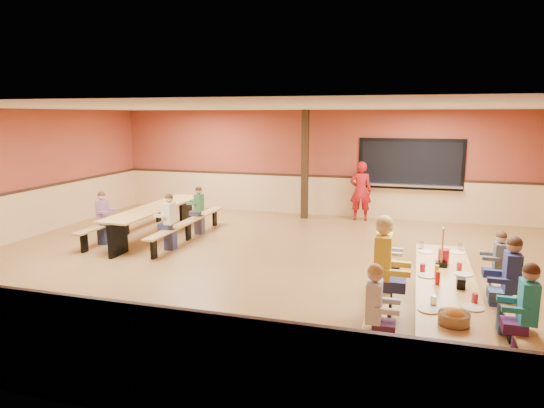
% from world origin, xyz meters
% --- Properties ---
extents(ground, '(12.00, 12.00, 0.00)m').
position_xyz_m(ground, '(0.00, 0.00, 0.00)').
color(ground, olive).
rests_on(ground, ground).
extents(room_envelope, '(12.04, 10.04, 3.02)m').
position_xyz_m(room_envelope, '(0.00, 0.00, 0.69)').
color(room_envelope, '#9A412C').
rests_on(room_envelope, ground).
extents(kitchen_pass_through, '(2.78, 0.28, 1.38)m').
position_xyz_m(kitchen_pass_through, '(2.60, 4.96, 1.49)').
color(kitchen_pass_through, black).
rests_on(kitchen_pass_through, ground).
extents(structural_post, '(0.18, 0.18, 3.00)m').
position_xyz_m(structural_post, '(-0.20, 4.40, 1.50)').
color(structural_post, black).
rests_on(structural_post, ground).
extents(cafeteria_table_main, '(1.91, 3.70, 0.74)m').
position_xyz_m(cafeteria_table_main, '(3.18, -2.24, 0.53)').
color(cafeteria_table_main, tan).
rests_on(cafeteria_table_main, ground).
extents(cafeteria_table_second, '(1.91, 3.70, 0.74)m').
position_xyz_m(cafeteria_table_second, '(-3.07, 1.26, 0.53)').
color(cafeteria_table_second, tan).
rests_on(cafeteria_table_second, ground).
extents(seated_child_white_left, '(0.37, 0.30, 1.21)m').
position_xyz_m(seated_child_white_left, '(2.36, -3.39, 0.60)').
color(seated_child_white_left, silver).
rests_on(seated_child_white_left, ground).
extents(seated_adult_yellow, '(0.50, 0.41, 1.47)m').
position_xyz_m(seated_adult_yellow, '(2.36, -1.98, 0.73)').
color(seated_adult_yellow, gold).
rests_on(seated_adult_yellow, ground).
extents(seated_child_grey_left, '(0.32, 0.27, 1.12)m').
position_xyz_m(seated_child_grey_left, '(2.36, -1.13, 0.56)').
color(seated_child_grey_left, '#B6B6B6').
rests_on(seated_child_grey_left, ground).
extents(seated_child_teal_right, '(0.38, 0.31, 1.24)m').
position_xyz_m(seated_child_teal_right, '(4.01, -2.95, 0.62)').
color(seated_child_teal_right, teal).
rests_on(seated_child_teal_right, ground).
extents(seated_child_navy_right, '(0.41, 0.34, 1.30)m').
position_xyz_m(seated_child_navy_right, '(4.01, -1.95, 0.65)').
color(seated_child_navy_right, navy).
rests_on(seated_child_navy_right, ground).
extents(seated_child_char_right, '(0.34, 0.27, 1.14)m').
position_xyz_m(seated_child_char_right, '(4.01, -0.97, 0.57)').
color(seated_child_char_right, '#464C50').
rests_on(seated_child_char_right, ground).
extents(seated_child_purple_sec, '(0.35, 0.29, 1.17)m').
position_xyz_m(seated_child_purple_sec, '(-3.89, 0.39, 0.59)').
color(seated_child_purple_sec, '#855984').
rests_on(seated_child_purple_sec, ground).
extents(seated_child_green_sec, '(0.34, 0.28, 1.14)m').
position_xyz_m(seated_child_green_sec, '(-2.24, 1.88, 0.57)').
color(seated_child_green_sec, '#39774B').
rests_on(seated_child_green_sec, ground).
extents(seated_child_tan_sec, '(0.36, 0.30, 1.20)m').
position_xyz_m(seated_child_tan_sec, '(-2.24, 0.41, 0.60)').
color(seated_child_tan_sec, beige).
rests_on(seated_child_tan_sec, ground).
extents(standing_woman, '(0.61, 0.42, 1.63)m').
position_xyz_m(standing_woman, '(1.33, 4.55, 0.81)').
color(standing_woman, '#A51214').
rests_on(standing_woman, ground).
extents(punch_pitcher, '(0.16, 0.16, 0.22)m').
position_xyz_m(punch_pitcher, '(3.18, -1.51, 0.85)').
color(punch_pitcher, red).
rests_on(punch_pitcher, cafeteria_table_main).
extents(chip_bowl, '(0.32, 0.32, 0.15)m').
position_xyz_m(chip_bowl, '(3.19, -3.64, 0.81)').
color(chip_bowl, orange).
rests_on(chip_bowl, cafeteria_table_main).
extents(napkin_dispenser, '(0.10, 0.14, 0.13)m').
position_xyz_m(napkin_dispenser, '(3.34, -2.50, 0.80)').
color(napkin_dispenser, black).
rests_on(napkin_dispenser, cafeteria_table_main).
extents(condiment_mustard, '(0.06, 0.06, 0.17)m').
position_xyz_m(condiment_mustard, '(3.07, -2.17, 0.82)').
color(condiment_mustard, yellow).
rests_on(condiment_mustard, cafeteria_table_main).
extents(condiment_ketchup, '(0.06, 0.06, 0.17)m').
position_xyz_m(condiment_ketchup, '(3.07, -2.43, 0.82)').
color(condiment_ketchup, '#B2140F').
rests_on(condiment_ketchup, cafeteria_table_main).
extents(table_paddle, '(0.16, 0.16, 0.56)m').
position_xyz_m(table_paddle, '(3.15, -1.63, 0.88)').
color(table_paddle, black).
rests_on(table_paddle, cafeteria_table_main).
extents(place_settings, '(0.65, 3.30, 0.11)m').
position_xyz_m(place_settings, '(3.18, -2.24, 0.80)').
color(place_settings, beige).
rests_on(place_settings, cafeteria_table_main).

